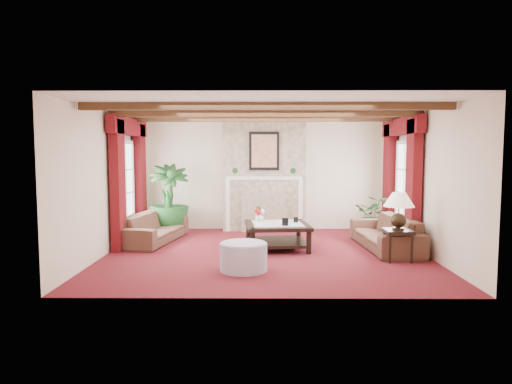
{
  "coord_description": "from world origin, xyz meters",
  "views": [
    {
      "loc": [
        -0.11,
        -8.61,
        1.92
      ],
      "look_at": [
        -0.18,
        0.4,
        1.13
      ],
      "focal_mm": 32.0,
      "sensor_mm": 36.0,
      "label": 1
    }
  ],
  "objects_px": {
    "potted_palm": "(169,215)",
    "side_table": "(398,245)",
    "sofa_left": "(154,223)",
    "sofa_right": "(385,227)",
    "ottoman": "(243,257)",
    "coffee_table": "(277,236)"
  },
  "relations": [
    {
      "from": "potted_palm",
      "to": "side_table",
      "type": "height_order",
      "value": "potted_palm"
    },
    {
      "from": "side_table",
      "to": "coffee_table",
      "type": "bearing_deg",
      "value": 154.39
    },
    {
      "from": "sofa_left",
      "to": "sofa_right",
      "type": "distance_m",
      "value": 4.82
    },
    {
      "from": "side_table",
      "to": "ottoman",
      "type": "relative_size",
      "value": 0.72
    },
    {
      "from": "sofa_left",
      "to": "sofa_right",
      "type": "xyz_separation_m",
      "value": [
        4.77,
        -0.64,
        0.02
      ]
    },
    {
      "from": "sofa_right",
      "to": "ottoman",
      "type": "xyz_separation_m",
      "value": [
        -2.77,
        -1.72,
        -0.21
      ]
    },
    {
      "from": "sofa_left",
      "to": "potted_palm",
      "type": "distance_m",
      "value": 0.93
    },
    {
      "from": "sofa_left",
      "to": "coffee_table",
      "type": "xyz_separation_m",
      "value": [
        2.61,
        -0.66,
        -0.16
      ]
    },
    {
      "from": "sofa_left",
      "to": "sofa_right",
      "type": "height_order",
      "value": "sofa_right"
    },
    {
      "from": "coffee_table",
      "to": "potted_palm",
      "type": "bearing_deg",
      "value": 141.97
    },
    {
      "from": "sofa_left",
      "to": "side_table",
      "type": "distance_m",
      "value": 5.0
    },
    {
      "from": "side_table",
      "to": "potted_palm",
      "type": "bearing_deg",
      "value": 150.52
    },
    {
      "from": "side_table",
      "to": "ottoman",
      "type": "bearing_deg",
      "value": -165.52
    },
    {
      "from": "sofa_left",
      "to": "potted_palm",
      "type": "height_order",
      "value": "potted_palm"
    },
    {
      "from": "sofa_right",
      "to": "potted_palm",
      "type": "xyz_separation_m",
      "value": [
        -4.63,
        1.56,
        0.03
      ]
    },
    {
      "from": "sofa_right",
      "to": "sofa_left",
      "type": "bearing_deg",
      "value": -100.83
    },
    {
      "from": "potted_palm",
      "to": "coffee_table",
      "type": "distance_m",
      "value": 2.94
    },
    {
      "from": "coffee_table",
      "to": "side_table",
      "type": "bearing_deg",
      "value": -31.09
    },
    {
      "from": "sofa_left",
      "to": "ottoman",
      "type": "relative_size",
      "value": 2.84
    },
    {
      "from": "sofa_right",
      "to": "ottoman",
      "type": "height_order",
      "value": "sofa_right"
    },
    {
      "from": "ottoman",
      "to": "potted_palm",
      "type": "bearing_deg",
      "value": 119.54
    },
    {
      "from": "potted_palm",
      "to": "side_table",
      "type": "bearing_deg",
      "value": -29.48
    }
  ]
}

